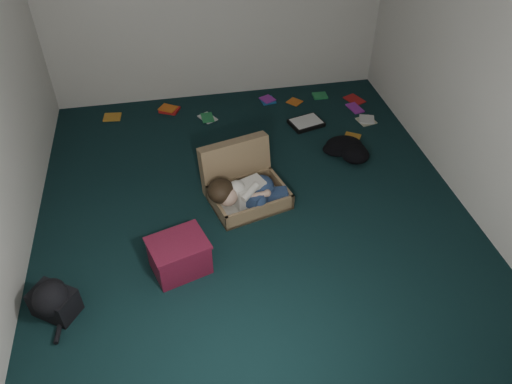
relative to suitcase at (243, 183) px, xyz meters
name	(u,v)px	position (x,y,z in m)	size (l,w,h in m)	color
floor	(253,210)	(0.05, -0.23, -0.15)	(4.50, 4.50, 0.00)	black
wall_front	(346,331)	(0.05, -2.48, 1.15)	(4.50, 4.50, 0.00)	silver
wall_right	(486,65)	(2.05, -0.23, 1.15)	(4.50, 4.50, 0.00)	silver
suitcase	(243,183)	(0.00, 0.00, 0.00)	(0.85, 0.84, 0.52)	#90734F
person	(246,192)	(0.00, -0.18, 0.04)	(0.78, 0.39, 0.32)	silver
maroon_bin	(179,256)	(-0.68, -0.83, 0.01)	(0.55, 0.48, 0.32)	maroon
backpack	(54,302)	(-1.65, -1.08, -0.03)	(0.41, 0.33, 0.24)	black
clothing_pile	(351,150)	(1.25, 0.42, -0.08)	(0.49, 0.40, 0.16)	black
paper_tray	(306,123)	(0.94, 1.11, -0.13)	(0.43, 0.36, 0.05)	black
book_scatter	(280,110)	(0.71, 1.46, -0.14)	(3.21, 1.21, 0.02)	orange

